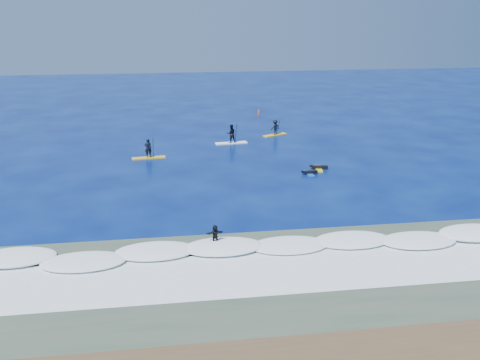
{
  "coord_description": "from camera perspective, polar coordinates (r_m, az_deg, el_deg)",
  "views": [
    {
      "loc": [
        -6.15,
        -38.71,
        13.87
      ],
      "look_at": [
        -0.34,
        1.51,
        0.6
      ],
      "focal_mm": 40.0,
      "sensor_mm": 36.0,
      "label": 1
    }
  ],
  "objects": [
    {
      "name": "shallow_water",
      "position": [
        28.99,
        5.15,
        -10.56
      ],
      "size": [
        90.0,
        13.0,
        0.01
      ],
      "primitive_type": "cube",
      "color": "#334538",
      "rests_on": "ground"
    },
    {
      "name": "sup_paddler_center",
      "position": [
        56.49,
        -0.94,
        4.79
      ],
      "size": [
        3.44,
        1.18,
        2.36
      ],
      "rotation": [
        0.0,
        0.0,
        0.1
      ],
      "color": "white",
      "rests_on": "ground"
    },
    {
      "name": "ground",
      "position": [
        41.57,
        0.76,
        -1.4
      ],
      "size": [
        160.0,
        160.0,
        0.0
      ],
      "primitive_type": "plane",
      "color": "#030E49",
      "rests_on": "ground"
    },
    {
      "name": "whitewater",
      "position": [
        29.85,
        4.71,
        -9.67
      ],
      "size": [
        34.0,
        5.0,
        0.02
      ],
      "primitive_type": "cube",
      "color": "silver",
      "rests_on": "ground"
    },
    {
      "name": "wave_surfer",
      "position": [
        32.29,
        -2.67,
        -5.96
      ],
      "size": [
        1.76,
        0.75,
        1.23
      ],
      "rotation": [
        0.0,
        0.0,
        0.17
      ],
      "color": "white",
      "rests_on": "breaking_wave"
    },
    {
      "name": "prone_paddler_far",
      "position": [
        46.56,
        7.39,
        0.77
      ],
      "size": [
        1.5,
        1.91,
        0.39
      ],
      "rotation": [
        0.0,
        0.0,
        1.63
      ],
      "color": "#1841B4",
      "rests_on": "ground"
    },
    {
      "name": "sup_paddler_left",
      "position": [
        51.63,
        -9.75,
        3.03
      ],
      "size": [
        3.22,
        1.11,
        2.21
      ],
      "rotation": [
        0.0,
        0.0,
        0.1
      ],
      "color": "gold",
      "rests_on": "ground"
    },
    {
      "name": "marker_buoy",
      "position": [
        72.23,
        2.03,
        7.25
      ],
      "size": [
        0.29,
        0.29,
        0.69
      ],
      "rotation": [
        0.0,
        0.0,
        0.31
      ],
      "color": "#E55814",
      "rests_on": "ground"
    },
    {
      "name": "sup_paddler_right",
      "position": [
        60.24,
        3.77,
        5.52
      ],
      "size": [
        2.94,
        1.95,
        2.05
      ],
      "rotation": [
        0.0,
        0.0,
        0.46
      ],
      "color": "gold",
      "rests_on": "ground"
    },
    {
      "name": "breaking_wave",
      "position": [
        32.47,
        3.53,
        -7.24
      ],
      "size": [
        40.0,
        6.0,
        0.3
      ],
      "primitive_type": "cube",
      "color": "white",
      "rests_on": "ground"
    },
    {
      "name": "prone_paddler_near",
      "position": [
        48.11,
        8.39,
        1.31
      ],
      "size": [
        1.64,
        2.12,
        0.43
      ],
      "rotation": [
        0.0,
        0.0,
        1.41
      ],
      "color": "gold",
      "rests_on": "ground"
    }
  ]
}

